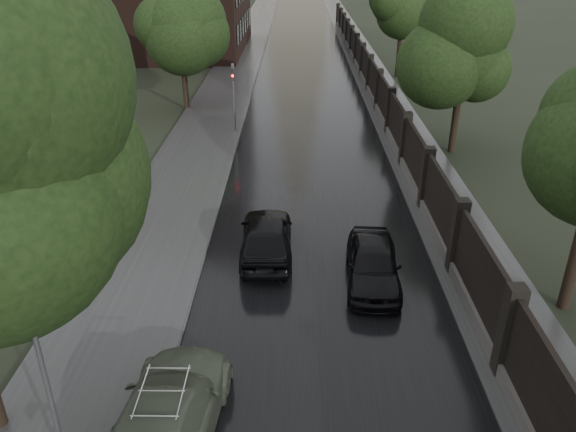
# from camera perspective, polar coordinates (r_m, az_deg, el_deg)

# --- Properties ---
(fence_right) EXTENTS (0.45, 75.72, 2.70)m
(fence_right) POSITION_cam_1_polar(r_m,az_deg,el_deg) (39.86, 8.76, 12.78)
(fence_right) COLOR #383533
(fence_right) RESTS_ON ground
(tree_left_far) EXTENTS (4.25, 4.25, 7.39)m
(tree_left_far) POSITION_cam_1_polar(r_m,az_deg,el_deg) (37.43, -10.88, 18.36)
(tree_left_far) COLOR black
(tree_left_far) RESTS_ON ground
(tree_right_b) EXTENTS (4.08, 4.08, 7.01)m
(tree_right_b) POSITION_cam_1_polar(r_m,az_deg,el_deg) (30.04, 17.43, 15.18)
(tree_right_b) COLOR black
(tree_right_b) RESTS_ON ground
(tree_right_c) EXTENTS (4.08, 4.08, 7.01)m
(tree_right_c) POSITION_cam_1_polar(r_m,az_deg,el_deg) (47.42, 11.53, 19.57)
(tree_right_c) COLOR black
(tree_right_c) RESTS_ON ground
(lamp_post) EXTENTS (0.25, 0.12, 5.11)m
(lamp_post) POSITION_cam_1_polar(r_m,az_deg,el_deg) (11.85, -23.20, -15.80)
(lamp_post) COLOR #59595E
(lamp_post) RESTS_ON ground
(traffic_light) EXTENTS (0.16, 0.32, 4.00)m
(traffic_light) POSITION_cam_1_polar(r_m,az_deg,el_deg) (32.53, -5.55, 12.40)
(traffic_light) COLOR #59595E
(traffic_light) RESTS_ON ground
(volga_sedan) EXTENTS (2.67, 5.52, 1.55)m
(volga_sedan) POSITION_cam_1_polar(r_m,az_deg,el_deg) (13.33, -12.31, -19.52)
(volga_sedan) COLOR #4C5443
(volga_sedan) RESTS_ON ground
(hatchback_left) EXTENTS (1.93, 4.56, 1.54)m
(hatchback_left) POSITION_cam_1_polar(r_m,az_deg,el_deg) (19.84, -2.21, -2.05)
(hatchback_left) COLOR black
(hatchback_left) RESTS_ON ground
(car_right_near) EXTENTS (1.97, 4.32, 1.44)m
(car_right_near) POSITION_cam_1_polar(r_m,az_deg,el_deg) (18.53, 8.62, -4.77)
(car_right_near) COLOR black
(car_right_near) RESTS_ON ground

